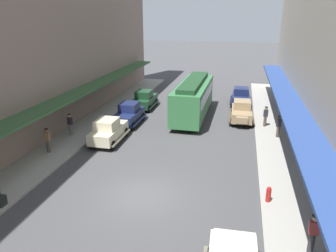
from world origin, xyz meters
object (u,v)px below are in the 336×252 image
object	(u,v)px
parked_car_1	(242,111)
streetcar	(193,97)
fire_hydrant	(269,194)
parked_car_5	(108,130)
parked_car_0	(129,114)
pedestrian_1	(48,140)
parked_car_2	(145,99)
pedestrian_2	(279,126)
pedestrian_3	(313,234)
pedestrian_4	(266,116)
pedestrian_0	(70,124)
parked_car_4	(241,96)

from	to	relation	value
parked_car_1	streetcar	bearing A→B (deg)	176.16
streetcar	fire_hydrant	world-z (taller)	streetcar
parked_car_5	parked_car_0	bearing A→B (deg)	88.98
parked_car_1	fire_hydrant	size ratio (longest dim) A/B	5.23
parked_car_1	pedestrian_1	size ratio (longest dim) A/B	2.57
parked_car_2	pedestrian_2	distance (m)	13.60
pedestrian_3	fire_hydrant	bearing A→B (deg)	112.25
parked_car_2	fire_hydrant	distance (m)	18.76
parked_car_0	streetcar	xyz separation A→B (m)	(5.06, 3.22, 0.96)
parked_car_0	pedestrian_4	world-z (taller)	parked_car_0
fire_hydrant	pedestrian_1	bearing A→B (deg)	168.11
fire_hydrant	pedestrian_1	distance (m)	14.39
parked_car_0	pedestrian_2	distance (m)	12.19
parked_car_5	pedestrian_0	bearing A→B (deg)	173.40
streetcar	pedestrian_4	xyz separation A→B (m)	(6.29, -1.60, -0.89)
parked_car_5	pedestrian_2	distance (m)	12.72
pedestrian_1	pedestrian_3	xyz separation A→B (m)	(15.45, -6.34, 0.00)
pedestrian_0	pedestrian_4	world-z (taller)	same
parked_car_4	streetcar	size ratio (longest dim) A/B	0.44
parked_car_0	pedestrian_1	bearing A→B (deg)	-113.97
pedestrian_1	pedestrian_0	bearing A→B (deg)	93.12
pedestrian_1	pedestrian_4	size ratio (longest dim) A/B	1.00
pedestrian_2	parked_car_1	bearing A→B (deg)	126.73
pedestrian_4	pedestrian_2	bearing A→B (deg)	-71.07
parked_car_5	pedestrian_3	xyz separation A→B (m)	(12.34, -9.27, 0.07)
parked_car_1	streetcar	size ratio (longest dim) A/B	0.45
parked_car_4	fire_hydrant	size ratio (longest dim) A/B	5.21
parked_car_1	pedestrian_2	bearing A→B (deg)	-53.27
parked_car_4	pedestrian_0	bearing A→B (deg)	-135.48
pedestrian_0	pedestrian_3	bearing A→B (deg)	-31.69
parked_car_0	parked_car_1	xyz separation A→B (m)	(9.41, 2.93, 0.00)
pedestrian_1	fire_hydrant	bearing A→B (deg)	-11.89
streetcar	pedestrian_0	bearing A→B (deg)	-140.03
parked_car_2	pedestrian_4	world-z (taller)	parked_car_2
parked_car_2	pedestrian_1	world-z (taller)	parked_car_2
pedestrian_1	parked_car_4	bearing A→B (deg)	51.65
parked_car_4	pedestrian_2	world-z (taller)	parked_car_4
streetcar	pedestrian_0	xyz separation A→B (m)	(-8.42, -7.06, -0.89)
parked_car_1	pedestrian_1	distance (m)	16.13
pedestrian_3	parked_car_4	bearing A→B (deg)	97.73
parked_car_5	pedestrian_4	distance (m)	12.83
pedestrian_4	pedestrian_1	bearing A→B (deg)	-148.88
streetcar	pedestrian_0	world-z (taller)	streetcar
parked_car_4	parked_car_5	distance (m)	15.85
parked_car_4	fire_hydrant	distance (m)	18.77
parked_car_5	pedestrian_3	size ratio (longest dim) A/B	2.56
parked_car_0	parked_car_5	size ratio (longest dim) A/B	1.00
pedestrian_0	pedestrian_1	distance (m)	3.32
pedestrian_2	pedestrian_0	bearing A→B (deg)	-168.78
parked_car_2	pedestrian_2	xyz separation A→B (m)	(12.28, -5.83, 0.07)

